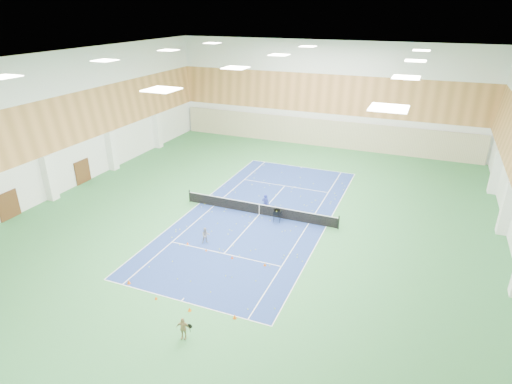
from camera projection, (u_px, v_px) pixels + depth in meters
ground at (259, 214)px, 34.36m from camera, size 40.00×40.00×0.00m
room_shell at (259, 143)px, 31.96m from camera, size 36.00×40.00×12.00m
wood_cladding at (260, 116)px, 31.15m from camera, size 36.00×40.00×8.00m
ceiling_light_grid at (260, 61)px, 29.58m from camera, size 21.40×25.40×0.06m
court_surface at (259, 214)px, 34.36m from camera, size 10.97×23.77×0.01m
tennis_balls_scatter at (259, 214)px, 34.34m from camera, size 10.57×22.77×0.07m
tennis_net at (259, 208)px, 34.14m from camera, size 12.80×0.10×1.10m
back_curtain at (322, 133)px, 50.46m from camera, size 35.40×0.16×3.20m
door_left_a at (9, 205)px, 33.37m from camera, size 0.08×1.80×2.20m
door_left_b at (83, 172)px, 40.15m from camera, size 0.08×1.80×2.20m
coach at (266, 203)px, 34.45m from camera, size 0.61×0.43×1.59m
child_court at (206, 235)px, 30.04m from camera, size 0.73×0.72×1.19m
child_apron at (183, 328)px, 21.36m from camera, size 0.78×0.46×1.24m
ball_cart at (277, 216)px, 33.06m from camera, size 0.66×0.66×0.98m
cone_svc_a at (188, 243)px, 30.02m from camera, size 0.18×0.18×0.19m
cone_svc_b at (206, 250)px, 29.22m from camera, size 0.17×0.17×0.19m
cone_svc_c at (232, 257)px, 28.35m from camera, size 0.19×0.19×0.21m
cone_svc_d at (265, 264)px, 27.55m from camera, size 0.20×0.20×0.22m
cone_base_a at (129, 282)px, 25.78m from camera, size 0.23×0.23×0.25m
cone_base_b at (156, 298)px, 24.43m from camera, size 0.18×0.18×0.19m
cone_base_c at (190, 309)px, 23.48m from camera, size 0.21×0.21×0.23m
cone_base_d at (235, 316)px, 22.92m from camera, size 0.22×0.22×0.24m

